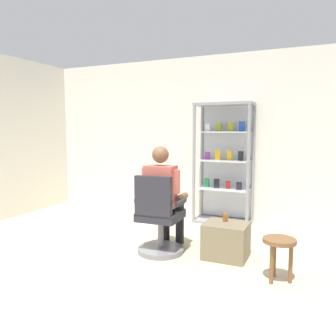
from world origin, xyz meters
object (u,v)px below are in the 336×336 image
office_chair (159,222)px  wooden_stool (279,247)px  storage_crate (226,240)px  display_cabinet_main (225,163)px  tea_glass (225,217)px  seated_shopkeeper (164,193)px

office_chair → wooden_stool: (1.39, -0.19, -0.05)m
storage_crate → display_cabinet_main: bearing=105.8°
tea_glass → wooden_stool: 0.82m
tea_glass → display_cabinet_main: bearing=105.4°
storage_crate → seated_shopkeeper: bearing=-176.4°
storage_crate → wooden_stool: 0.76m
office_chair → display_cabinet_main: bearing=79.5°
display_cabinet_main → seated_shopkeeper: bearing=-101.7°
display_cabinet_main → tea_glass: (0.41, -1.48, -0.51)m
office_chair → seated_shopkeeper: seated_shopkeeper is taller
seated_shopkeeper → storage_crate: size_ratio=2.63×
storage_crate → wooden_stool: size_ratio=1.15×
display_cabinet_main → seated_shopkeeper: size_ratio=1.47×
storage_crate → tea_glass: bearing=115.6°
display_cabinet_main → office_chair: 1.88m
office_chair → seated_shopkeeper: 0.36m
office_chair → tea_glass: office_chair is taller
display_cabinet_main → tea_glass: bearing=-74.6°
wooden_stool → office_chair: bearing=172.4°
office_chair → wooden_stool: bearing=-7.6°
office_chair → seated_shopkeeper: (-0.01, 0.16, 0.32)m
display_cabinet_main → office_chair: bearing=-100.5°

